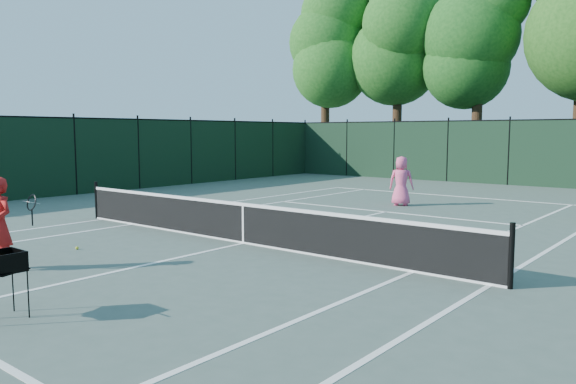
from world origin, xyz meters
The scene contains 16 objects.
ground centered at (0.00, 0.00, 0.00)m, with size 90.00×90.00×0.00m, color #47564D.
sideline_doubles_left centered at (-5.49, 0.00, 0.00)m, with size 0.10×23.77×0.01m, color white.
sideline_doubles_right centered at (5.49, 0.00, 0.00)m, with size 0.10×23.77×0.01m, color white.
sideline_singles_left centered at (-4.12, 0.00, 0.00)m, with size 0.10×23.77×0.01m, color white.
sideline_singles_right centered at (4.12, 0.00, 0.00)m, with size 0.10×23.77×0.01m, color white.
baseline_far centered at (0.00, 11.88, 0.00)m, with size 10.97×0.10×0.01m, color white.
service_line_far centered at (0.00, 6.40, 0.00)m, with size 8.23×0.10×0.01m, color white.
center_service_line centered at (0.00, 0.00, 0.00)m, with size 0.10×12.80×0.01m, color white.
tennis_net centered at (0.00, 0.00, 0.48)m, with size 11.69×0.09×1.06m.
fence_far centered at (0.00, 18.00, 1.50)m, with size 24.00×0.05×3.00m, color black.
tree_0 centered at (-13.00, 21.50, 8.16)m, with size 6.40×6.40×13.14m.
tree_1 centered at (-8.00, 22.00, 8.69)m, with size 6.80×6.80×13.98m.
tree_2 centered at (-3.00, 21.80, 7.73)m, with size 6.00×6.00×12.40m.
player_pink centered at (-0.35, 8.07, 0.83)m, with size 0.94×0.76×1.67m.
ball_hopper centered at (1.05, -5.68, 0.76)m, with size 0.60×0.60×0.90m.
loose_ball_midcourt centered at (-2.27, -2.70, 0.03)m, with size 0.07×0.07×0.07m, color gold.
Camera 1 is at (8.52, -8.94, 2.46)m, focal length 35.00 mm.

